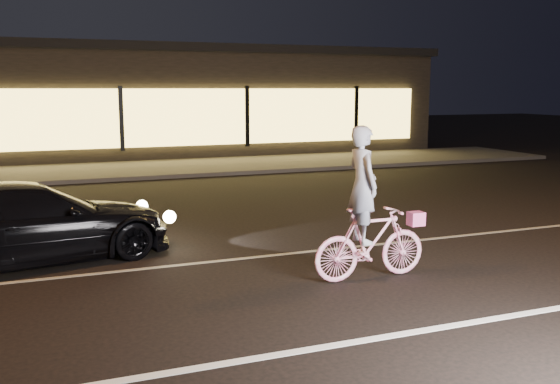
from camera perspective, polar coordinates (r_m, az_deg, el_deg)
name	(u,v)px	position (r m, az deg, el deg)	size (l,w,h in m)	color
ground	(284,300)	(7.91, 0.38, -9.81)	(90.00, 90.00, 0.00)	black
lane_stripe_near	(338,345)	(6.64, 5.37, -13.72)	(60.00, 0.12, 0.01)	silver
lane_stripe_far	(236,259)	(9.71, -4.05, -6.14)	(60.00, 0.10, 0.01)	gray
sidewalk	(131,170)	(20.28, -13.47, 1.98)	(30.00, 4.00, 0.12)	#383533
storefront	(107,100)	(26.05, -15.54, 8.10)	(25.40, 8.42, 4.20)	black
cyclist	(368,226)	(8.62, 8.08, -3.06)	(1.69, 0.58, 2.13)	#FB367D
sedan	(28,223)	(10.07, -22.02, -2.64)	(4.56, 2.67, 1.24)	black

